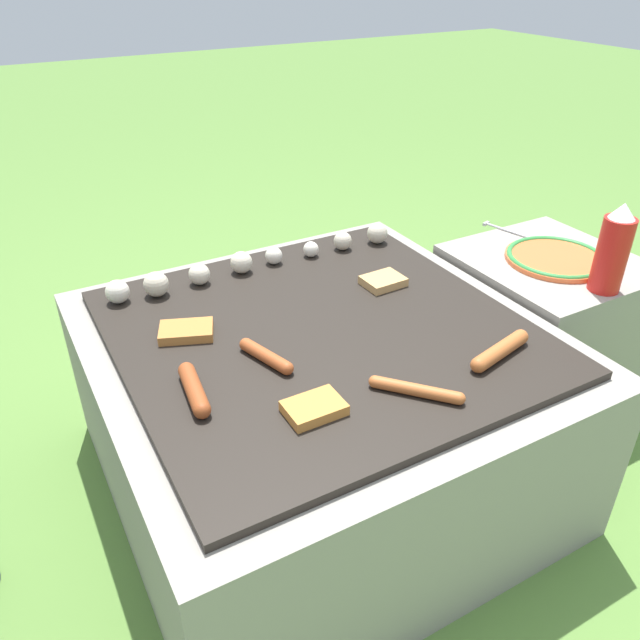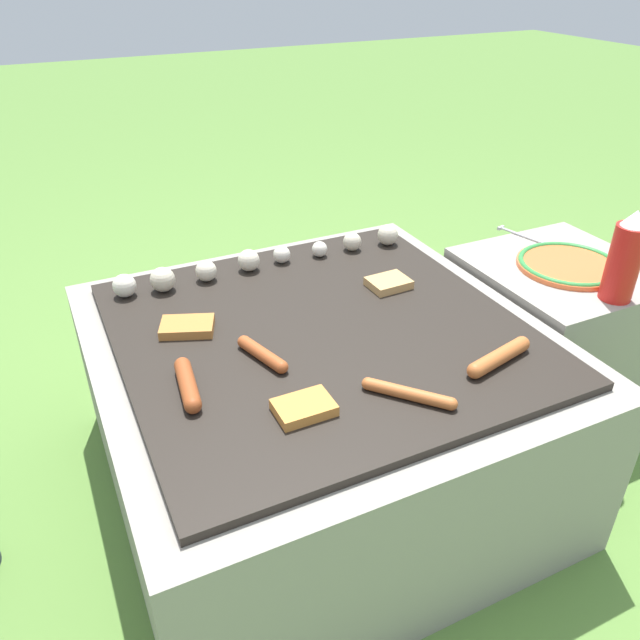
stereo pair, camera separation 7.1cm
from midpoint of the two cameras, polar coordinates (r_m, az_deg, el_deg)
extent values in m
plane|color=#567F38|center=(1.60, -1.31, -14.07)|extent=(14.00, 14.00, 0.00)
cube|color=gray|center=(1.46, -1.41, -8.31)|extent=(0.94, 0.94, 0.42)
cube|color=black|center=(1.33, -1.53, -1.09)|extent=(0.83, 0.83, 0.02)
cube|color=gray|center=(1.82, 18.08, -0.82)|extent=(0.43, 0.44, 0.43)
cylinder|color=#B7602D|center=(1.14, 7.01, -6.40)|extent=(0.12, 0.13, 0.02)
sphere|color=#B7602D|center=(1.15, 3.27, -5.68)|extent=(0.02, 0.02, 0.02)
sphere|color=#B7602D|center=(1.13, 10.84, -7.10)|extent=(0.02, 0.02, 0.02)
cylinder|color=#A34C23|center=(1.23, -6.65, -3.31)|extent=(0.06, 0.12, 0.03)
sphere|color=#A34C23|center=(1.27, -8.42, -2.23)|extent=(0.03, 0.03, 0.03)
sphere|color=#A34C23|center=(1.19, -4.76, -4.46)|extent=(0.03, 0.03, 0.03)
cylinder|color=#B7602D|center=(1.27, 14.62, -2.74)|extent=(0.15, 0.06, 0.03)
sphere|color=#B7602D|center=(1.22, 12.67, -4.07)|extent=(0.03, 0.03, 0.03)
sphere|color=#B7602D|center=(1.32, 16.41, -1.52)|extent=(0.03, 0.03, 0.03)
cylinder|color=#93421E|center=(1.16, -13.20, -6.23)|extent=(0.05, 0.13, 0.03)
sphere|color=#93421E|center=(1.21, -13.78, -4.53)|extent=(0.03, 0.03, 0.03)
sphere|color=#93421E|center=(1.11, -12.57, -8.07)|extent=(0.03, 0.03, 0.03)
cube|color=tan|center=(1.50, 4.44, 3.55)|extent=(0.10, 0.08, 0.02)
cube|color=#B27033|center=(1.34, -13.63, -1.03)|extent=(0.13, 0.11, 0.02)
cube|color=#D18438|center=(1.10, -2.43, -8.08)|extent=(0.10, 0.07, 0.02)
sphere|color=silver|center=(1.50, -19.34, 2.44)|extent=(0.05, 0.05, 0.05)
sphere|color=beige|center=(1.50, -16.09, 3.14)|extent=(0.06, 0.06, 0.06)
sphere|color=beige|center=(1.53, -12.30, 4.09)|extent=(0.05, 0.05, 0.05)
sphere|color=beige|center=(1.56, -8.51, 5.21)|extent=(0.05, 0.05, 0.05)
sphere|color=silver|center=(1.60, -5.53, 5.86)|extent=(0.04, 0.04, 0.04)
sphere|color=silver|center=(1.63, -2.09, 6.47)|extent=(0.04, 0.04, 0.04)
sphere|color=beige|center=(1.67, 0.86, 7.23)|extent=(0.05, 0.05, 0.05)
sphere|color=beige|center=(1.71, 4.06, 7.90)|extent=(0.06, 0.06, 0.06)
cylinder|color=orange|center=(1.71, 19.67, 5.27)|extent=(0.26, 0.26, 0.01)
torus|color=#338C3F|center=(1.71, 19.70, 5.42)|extent=(0.25, 0.25, 0.01)
cylinder|color=red|center=(1.57, 23.94, 5.43)|extent=(0.07, 0.07, 0.18)
cone|color=white|center=(1.53, 24.80, 9.04)|extent=(0.06, 0.06, 0.04)
cylinder|color=silver|center=(1.84, 16.57, 7.54)|extent=(0.06, 0.20, 0.01)
cube|color=silver|center=(1.89, 13.89, 8.55)|extent=(0.03, 0.01, 0.01)
camera|label=1|loc=(0.04, -91.55, -0.94)|focal=35.00mm
camera|label=2|loc=(0.04, 88.45, 0.94)|focal=35.00mm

